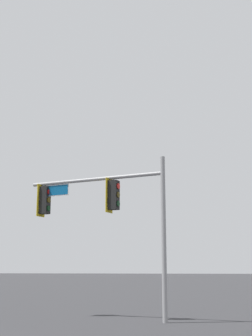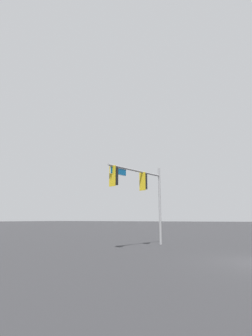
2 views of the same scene
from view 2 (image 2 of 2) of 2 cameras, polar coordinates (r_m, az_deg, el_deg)
name	(u,v)px [view 2 (image 2 of 2)]	position (r m, az deg, el deg)	size (l,w,h in m)	color
signal_pole_near	(139,185)	(18.34, 2.91, -3.71)	(5.65, 1.36, 5.75)	gray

